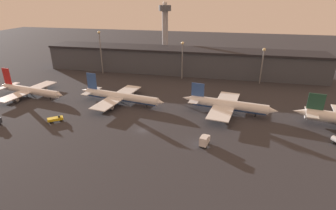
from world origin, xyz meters
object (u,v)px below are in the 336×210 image
service_vehicle_0 (205,140)px  control_tower (165,28)px  airplane_1 (120,97)px  service_vehicle_4 (55,119)px  airplane_2 (227,105)px  airplane_0 (30,90)px

service_vehicle_0 → control_tower: size_ratio=0.12×
airplane_1 → service_vehicle_4: bearing=-117.8°
service_vehicle_0 → control_tower: control_tower is taller
service_vehicle_4 → control_tower: (20.75, 113.01, 24.63)m
service_vehicle_0 → control_tower: 127.86m
airplane_2 → airplane_0: bearing=-170.6°
service_vehicle_0 → airplane_2: bearing=-1.5°
airplane_0 → service_vehicle_4: (30.63, -23.81, -1.89)m
service_vehicle_0 → control_tower: bearing=31.3°
airplane_2 → service_vehicle_0: airplane_2 is taller
airplane_2 → service_vehicle_4: (-69.38, -24.51, -2.49)m
airplane_2 → control_tower: 103.37m
airplane_2 → service_vehicle_0: 31.06m
airplane_0 → airplane_1: size_ratio=0.93×
airplane_1 → service_vehicle_0: bearing=-26.0°
airplane_0 → airplane_2: size_ratio=1.01×
airplane_2 → control_tower: size_ratio=0.95×
airplane_0 → service_vehicle_0: airplane_0 is taller
airplane_1 → service_vehicle_4: 31.14m
service_vehicle_4 → control_tower: control_tower is taller
airplane_1 → service_vehicle_0: 53.10m
airplane_1 → airplane_2: airplane_1 is taller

